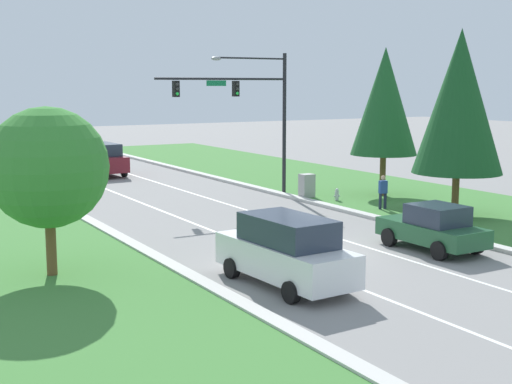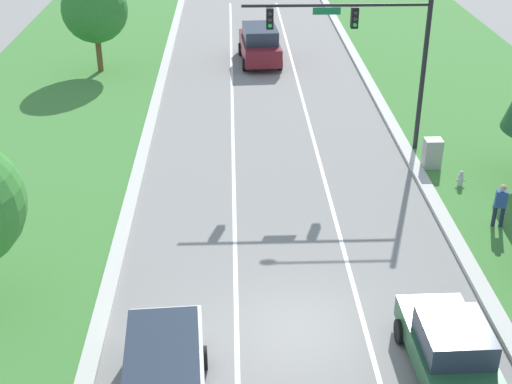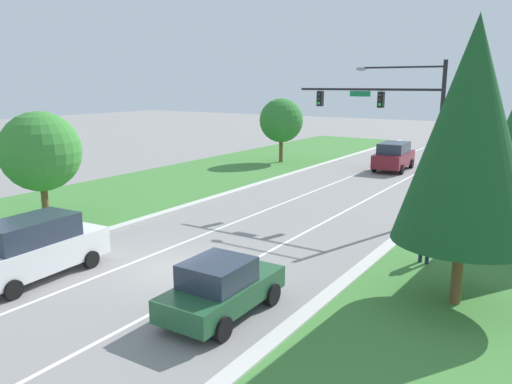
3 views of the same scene
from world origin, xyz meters
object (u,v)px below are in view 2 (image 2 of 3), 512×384
utility_cabinet (432,154)px  pedestrian (500,204)px  traffic_signal_mast (374,34)px  oak_far_left_tree (95,10)px  forest_sedan (450,348)px  burgundy_suv (260,44)px  white_suv (164,381)px  fire_hydrant (461,179)px

utility_cabinet → pedestrian: size_ratio=0.77×
traffic_signal_mast → oak_far_left_tree: size_ratio=1.42×
forest_sedan → pedestrian: (3.78, 7.29, 0.10)m
pedestrian → burgundy_suv: bearing=-57.1°
white_suv → burgundy_suv: bearing=79.7°
utility_cabinet → fire_hydrant: size_ratio=1.86×
utility_cabinet → forest_sedan: bearing=-102.6°
burgundy_suv → utility_cabinet: burgundy_suv is taller
white_suv → oak_far_left_tree: 27.27m
white_suv → fire_hydrant: 15.66m
traffic_signal_mast → white_suv: 17.40m
utility_cabinet → pedestrian: pedestrian is taller
traffic_signal_mast → pedestrian: traffic_signal_mast is taller
utility_cabinet → traffic_signal_mast: bearing=140.9°
white_suv → pedestrian: 13.76m
fire_hydrant → oak_far_left_tree: (-16.18, 14.93, 3.19)m
white_suv → fire_hydrant: size_ratio=7.33×
white_suv → pedestrian: bearing=34.6°
fire_hydrant → pedestrian: bearing=-83.4°
fire_hydrant → oak_far_left_tree: bearing=137.3°
fire_hydrant → forest_sedan: bearing=-108.1°
traffic_signal_mast → oak_far_left_tree: traffic_signal_mast is taller
fire_hydrant → burgundy_suv: bearing=113.3°
white_suv → burgundy_suv: (3.37, 28.12, 0.04)m
pedestrian → oak_far_left_tree: oak_far_left_tree is taller
traffic_signal_mast → utility_cabinet: bearing=-39.1°
white_suv → oak_far_left_tree: oak_far_left_tree is taller
pedestrian → forest_sedan: bearing=74.6°
utility_cabinet → oak_far_left_tree: bearing=139.4°
burgundy_suv → pedestrian: (7.47, -19.65, -0.16)m
forest_sedan → white_suv: bearing=-171.3°
burgundy_suv → fire_hydrant: 17.98m
forest_sedan → fire_hydrant: bearing=71.0°
traffic_signal_mast → oak_far_left_tree: (-13.09, 11.31, -1.54)m
utility_cabinet → oak_far_left_tree: size_ratio=0.24×
white_suv → forest_sedan: white_suv is taller
traffic_signal_mast → burgundy_suv: 14.07m
white_suv → forest_sedan: (7.06, 1.18, -0.23)m
utility_cabinet → burgundy_suv: bearing=113.3°
traffic_signal_mast → pedestrian: 8.65m
pedestrian → oak_far_left_tree: (-16.54, 18.08, 2.60)m
forest_sedan → oak_far_left_tree: size_ratio=0.77×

